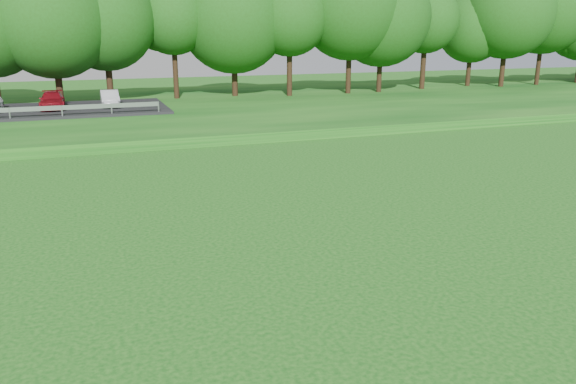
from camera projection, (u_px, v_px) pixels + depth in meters
name	position (u px, v px, depth m)	size (l,w,h in m)	color
berm	(304.00, 102.00, 48.36)	(130.00, 30.00, 0.60)	#0D4611
walking_path	(385.00, 131.00, 35.80)	(130.00, 1.60, 0.04)	gray
treeline	(288.00, 9.00, 49.83)	(104.00, 7.00, 15.00)	#1B4810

